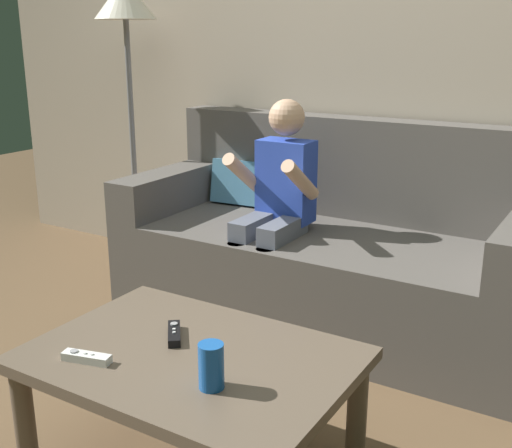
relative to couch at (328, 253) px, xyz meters
name	(u,v)px	position (x,y,z in m)	size (l,w,h in m)	color
wall_back	(391,42)	(0.10, 0.39, 0.93)	(5.02, 0.05, 2.50)	#B2A38E
couch	(328,253)	(0.00, 0.00, 0.00)	(1.88, 0.80, 0.91)	#56514C
person_seated_on_couch	(276,201)	(-0.17, -0.19, 0.26)	(0.34, 0.42, 1.02)	slate
coffee_table	(191,373)	(0.15, -1.25, 0.04)	(0.90, 0.64, 0.42)	brown
game_remote_black_near_edge	(174,334)	(0.05, -1.19, 0.11)	(0.12, 0.13, 0.03)	black
game_remote_white_center	(86,358)	(-0.06, -1.44, 0.11)	(0.14, 0.07, 0.03)	white
soda_can	(211,366)	(0.31, -1.37, 0.16)	(0.07, 0.07, 0.12)	#1959B2
floor_lamp	(126,22)	(-1.21, 0.06, 1.03)	(0.32, 0.32, 1.56)	black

